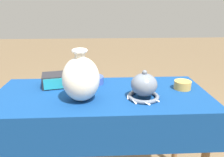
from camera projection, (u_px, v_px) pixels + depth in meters
name	position (u px, v px, depth m)	size (l,w,h in m)	color
display_table	(101.00, 107.00, 1.32)	(1.28, 0.57, 0.74)	olive
vase_tall_bulbous	(80.00, 78.00, 1.18)	(0.20, 0.20, 0.29)	white
vase_dome_bell	(143.00, 87.00, 1.22)	(0.19, 0.19, 0.17)	slate
mosaic_tile_box	(54.00, 80.00, 1.40)	(0.18, 0.17, 0.08)	#232328
pot_squat_ochre	(182.00, 85.00, 1.36)	(0.10, 0.10, 0.05)	gold
pot_squat_cobalt	(93.00, 80.00, 1.46)	(0.14, 0.14, 0.05)	#3851A8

